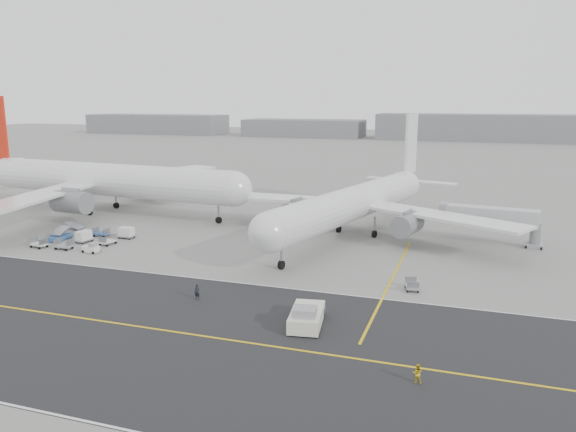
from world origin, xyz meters
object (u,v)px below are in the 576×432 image
(pushback_tug, at_px, (306,317))
(ground_crew_b, at_px, (417,373))
(airliner_a, at_px, (103,179))
(ground_crew_a, at_px, (197,292))
(airliner_b, at_px, (356,202))
(jet_bridge, at_px, (490,218))

(pushback_tug, xyz_separation_m, ground_crew_b, (11.82, -8.19, -0.17))
(airliner_a, xyz_separation_m, ground_crew_a, (41.36, -39.17, -5.70))
(airliner_a, relative_size, airliner_b, 1.20)
(airliner_b, distance_m, jet_bridge, 21.22)
(jet_bridge, distance_m, ground_crew_b, 49.57)
(airliner_a, distance_m, ground_crew_b, 84.34)
(airliner_a, distance_m, airliner_b, 52.18)
(pushback_tug, bearing_deg, airliner_a, 133.43)
(airliner_b, height_order, ground_crew_b, airliner_b)
(airliner_b, bearing_deg, jet_bridge, 18.59)
(airliner_b, xyz_separation_m, ground_crew_a, (-10.72, -35.92, -4.72))
(jet_bridge, xyz_separation_m, ground_crew_a, (-31.81, -37.61, -3.23))
(airliner_a, relative_size, ground_crew_b, 40.88)
(airliner_b, relative_size, pushback_tug, 6.52)
(pushback_tug, bearing_deg, ground_crew_b, -43.80)
(airliner_b, height_order, ground_crew_a, airliner_b)
(pushback_tug, height_order, ground_crew_b, pushback_tug)
(jet_bridge, height_order, ground_crew_b, jet_bridge)
(jet_bridge, xyz_separation_m, ground_crew_b, (-5.98, -49.09, -3.33))
(airliner_b, xyz_separation_m, ground_crew_b, (15.12, -47.40, -4.82))
(airliner_a, relative_size, jet_bridge, 4.19)
(airliner_b, relative_size, jet_bridge, 3.50)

